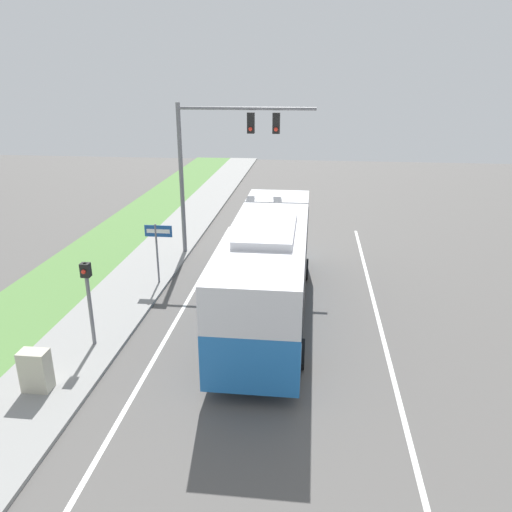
{
  "coord_description": "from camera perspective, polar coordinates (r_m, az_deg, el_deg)",
  "views": [
    {
      "loc": [
        1.04,
        -12.44,
        8.22
      ],
      "look_at": [
        -0.94,
        5.03,
        1.88
      ],
      "focal_mm": 35.0,
      "sensor_mm": 36.0,
      "label": 1
    }
  ],
  "objects": [
    {
      "name": "pedestrian_signal",
      "position": [
        16.31,
        -18.64,
        -3.78
      ],
      "size": [
        0.28,
        0.34,
        2.88
      ],
      "color": "slate",
      "rests_on": "ground_plane"
    },
    {
      "name": "ground_plane",
      "position": [
        14.95,
        1.45,
        -13.54
      ],
      "size": [
        80.0,
        80.0,
        0.0
      ],
      "primitive_type": "plane",
      "color": "#565451"
    },
    {
      "name": "sidewalk",
      "position": [
        16.55,
        -20.9,
        -11.17
      ],
      "size": [
        2.8,
        80.0,
        0.12
      ],
      "color": "gray",
      "rests_on": "ground_plane"
    },
    {
      "name": "signal_gantry",
      "position": [
        23.27,
        -4.32,
        11.99
      ],
      "size": [
        6.27,
        0.41,
        7.14
      ],
      "color": "slate",
      "rests_on": "ground_plane"
    },
    {
      "name": "lane_divider_far",
      "position": [
        15.13,
        15.59,
        -13.9
      ],
      "size": [
        0.14,
        30.0,
        0.01
      ],
      "color": "silver",
      "rests_on": "ground_plane"
    },
    {
      "name": "street_sign",
      "position": [
        20.65,
        -11.16,
        1.47
      ],
      "size": [
        1.13,
        0.08,
        2.65
      ],
      "color": "slate",
      "rests_on": "ground_plane"
    },
    {
      "name": "utility_cabinet",
      "position": [
        15.1,
        -23.87,
        -11.88
      ],
      "size": [
        0.76,
        0.48,
        1.18
      ],
      "color": "#B7B29E",
      "rests_on": "sidewalk"
    },
    {
      "name": "bus",
      "position": [
        17.65,
        1.48,
        -0.76
      ],
      "size": [
        2.78,
        11.21,
        3.65
      ],
      "color": "#236BB7",
      "rests_on": "ground_plane"
    },
    {
      "name": "lane_divider_near",
      "position": [
        15.61,
        -12.15,
        -12.42
      ],
      "size": [
        0.14,
        30.0,
        0.01
      ],
      "color": "silver",
      "rests_on": "ground_plane"
    }
  ]
}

